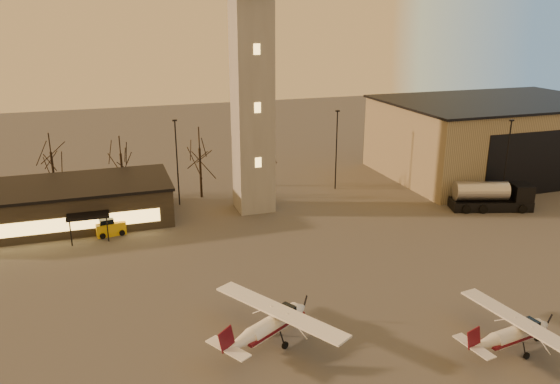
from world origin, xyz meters
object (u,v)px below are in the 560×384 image
object	(u,v)px
hangar	(494,137)
terminal	(49,205)
control_tower	(252,64)
service_cart	(110,228)
cessna_rear	(275,326)
fuel_truck	(491,198)
cessna_front	(518,336)

from	to	relation	value
hangar	terminal	xyz separation A→B (m)	(-57.99, -2.00, -3.00)
control_tower	service_cart	world-z (taller)	control_tower
cessna_rear	service_cart	size ratio (longest dim) A/B	3.37
control_tower	cessna_rear	world-z (taller)	control_tower
cessna_rear	fuel_truck	xyz separation A→B (m)	(31.58, 17.40, 0.28)
hangar	fuel_truck	bearing A→B (deg)	-128.69
service_cart	cessna_front	bearing A→B (deg)	-57.40
hangar	cessna_rear	xyz separation A→B (m)	(-41.89, -30.27, -4.11)
cessna_front	cessna_rear	distance (m)	16.23
cessna_rear	hangar	bearing A→B (deg)	5.59
cessna_rear	terminal	bearing A→B (deg)	89.40
terminal	cessna_front	xyz separation A→B (m)	(31.12, -34.44, -1.21)
terminal	fuel_truck	world-z (taller)	terminal
cessna_front	cessna_rear	xyz separation A→B (m)	(-15.01, 6.16, 0.10)
cessna_rear	service_cart	distance (m)	25.42
cessna_front	fuel_truck	xyz separation A→B (m)	(16.57, 23.57, 0.38)
control_tower	cessna_front	bearing A→B (deg)	-74.30
cessna_front	fuel_truck	world-z (taller)	fuel_truck
hangar	fuel_truck	size ratio (longest dim) A/B	3.26
control_tower	hangar	xyz separation A→B (m)	(36.00, 3.98, -11.17)
control_tower	fuel_truck	distance (m)	31.05
hangar	cessna_rear	world-z (taller)	hangar
fuel_truck	service_cart	world-z (taller)	fuel_truck
cessna_rear	fuel_truck	world-z (taller)	fuel_truck
terminal	service_cart	world-z (taller)	terminal
control_tower	cessna_front	xyz separation A→B (m)	(9.12, -32.46, -15.38)
hangar	service_cart	bearing A→B (deg)	-172.36
terminal	cessna_rear	world-z (taller)	terminal
terminal	service_cart	distance (m)	7.89
service_cart	fuel_truck	bearing A→B (deg)	-15.96
cessna_rear	service_cart	world-z (taller)	cessna_rear
hangar	fuel_truck	distance (m)	16.93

